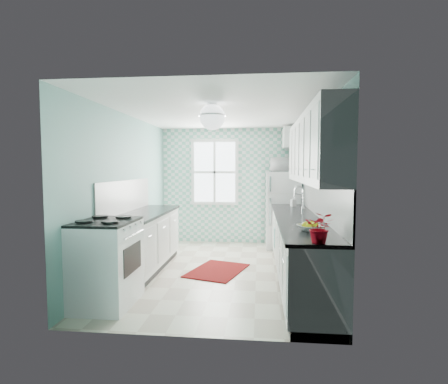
# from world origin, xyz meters

# --- Properties ---
(floor) EXTENTS (3.00, 4.40, 0.02)m
(floor) POSITION_xyz_m (0.00, 0.00, -0.01)
(floor) COLOR beige
(floor) RESTS_ON ground
(ceiling) EXTENTS (3.00, 4.40, 0.02)m
(ceiling) POSITION_xyz_m (0.00, 0.00, 2.51)
(ceiling) COLOR white
(ceiling) RESTS_ON wall_back
(wall_back) EXTENTS (3.00, 0.02, 2.50)m
(wall_back) POSITION_xyz_m (0.00, 2.21, 1.25)
(wall_back) COLOR #6EA49C
(wall_back) RESTS_ON floor
(wall_front) EXTENTS (3.00, 0.02, 2.50)m
(wall_front) POSITION_xyz_m (0.00, -2.21, 1.25)
(wall_front) COLOR #6EA49C
(wall_front) RESTS_ON floor
(wall_left) EXTENTS (0.02, 4.40, 2.50)m
(wall_left) POSITION_xyz_m (-1.51, 0.00, 1.25)
(wall_left) COLOR #6EA49C
(wall_left) RESTS_ON floor
(wall_right) EXTENTS (0.02, 4.40, 2.50)m
(wall_right) POSITION_xyz_m (1.51, 0.00, 1.25)
(wall_right) COLOR #6EA49C
(wall_right) RESTS_ON floor
(accent_wall) EXTENTS (3.00, 0.01, 2.50)m
(accent_wall) POSITION_xyz_m (0.00, 2.19, 1.25)
(accent_wall) COLOR #6DBDA4
(accent_wall) RESTS_ON wall_back
(window) EXTENTS (1.04, 0.05, 1.44)m
(window) POSITION_xyz_m (-0.35, 2.16, 1.55)
(window) COLOR white
(window) RESTS_ON wall_back
(backsplash_right) EXTENTS (0.02, 3.60, 0.51)m
(backsplash_right) POSITION_xyz_m (1.49, -0.40, 1.20)
(backsplash_right) COLOR white
(backsplash_right) RESTS_ON wall_right
(backsplash_left) EXTENTS (0.02, 2.15, 0.51)m
(backsplash_left) POSITION_xyz_m (-1.49, -0.07, 1.20)
(backsplash_left) COLOR white
(backsplash_left) RESTS_ON wall_left
(upper_cabinets_right) EXTENTS (0.33, 3.20, 0.90)m
(upper_cabinets_right) POSITION_xyz_m (1.33, -0.60, 1.90)
(upper_cabinets_right) COLOR white
(upper_cabinets_right) RESTS_ON wall_right
(upper_cabinet_fridge) EXTENTS (0.40, 0.74, 0.40)m
(upper_cabinet_fridge) POSITION_xyz_m (1.30, 1.83, 2.25)
(upper_cabinet_fridge) COLOR white
(upper_cabinet_fridge) RESTS_ON wall_right
(ceiling_light) EXTENTS (0.34, 0.34, 0.35)m
(ceiling_light) POSITION_xyz_m (0.00, -0.80, 2.32)
(ceiling_light) COLOR silver
(ceiling_light) RESTS_ON ceiling
(base_cabinets_right) EXTENTS (0.60, 3.60, 0.90)m
(base_cabinets_right) POSITION_xyz_m (1.20, -0.40, 0.45)
(base_cabinets_right) COLOR white
(base_cabinets_right) RESTS_ON floor
(countertop_right) EXTENTS (0.63, 3.60, 0.04)m
(countertop_right) POSITION_xyz_m (1.19, -0.40, 0.92)
(countertop_right) COLOR black
(countertop_right) RESTS_ON base_cabinets_right
(base_cabinets_left) EXTENTS (0.60, 2.15, 0.90)m
(base_cabinets_left) POSITION_xyz_m (-1.20, -0.07, 0.45)
(base_cabinets_left) COLOR white
(base_cabinets_left) RESTS_ON floor
(countertop_left) EXTENTS (0.63, 2.15, 0.04)m
(countertop_left) POSITION_xyz_m (-1.19, -0.07, 0.92)
(countertop_left) COLOR black
(countertop_left) RESTS_ON base_cabinets_left
(fridge) EXTENTS (0.68, 0.68, 1.57)m
(fridge) POSITION_xyz_m (1.11, 1.78, 0.78)
(fridge) COLOR white
(fridge) RESTS_ON floor
(stove) EXTENTS (0.67, 0.84, 1.01)m
(stove) POSITION_xyz_m (-1.20, -1.49, 0.53)
(stove) COLOR white
(stove) RESTS_ON floor
(sink) EXTENTS (0.44, 0.37, 0.53)m
(sink) POSITION_xyz_m (1.20, 0.49, 0.93)
(sink) COLOR silver
(sink) RESTS_ON countertop_right
(rug) EXTENTS (1.02, 1.23, 0.02)m
(rug) POSITION_xyz_m (-0.03, -0.00, 0.01)
(rug) COLOR maroon
(rug) RESTS_ON floor
(dish_towel) EXTENTS (0.03, 0.22, 0.32)m
(dish_towel) POSITION_xyz_m (0.89, 0.40, 0.48)
(dish_towel) COLOR #5DB7A6
(dish_towel) RESTS_ON base_cabinets_right
(fruit_bowl) EXTENTS (0.35, 0.35, 0.07)m
(fruit_bowl) POSITION_xyz_m (1.20, -1.49, 0.97)
(fruit_bowl) COLOR white
(fruit_bowl) RESTS_ON countertop_right
(potted_plant) EXTENTS (0.33, 0.30, 0.30)m
(potted_plant) POSITION_xyz_m (1.20, -2.13, 1.09)
(potted_plant) COLOR #BC3A23
(potted_plant) RESTS_ON countertop_right
(soap_bottle) EXTENTS (0.11, 0.11, 0.19)m
(soap_bottle) POSITION_xyz_m (1.25, 1.01, 1.04)
(soap_bottle) COLOR #98B3CE
(soap_bottle) RESTS_ON countertop_right
(microwave) EXTENTS (0.52, 0.35, 0.29)m
(microwave) POSITION_xyz_m (1.11, 1.78, 1.71)
(microwave) COLOR silver
(microwave) RESTS_ON fridge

